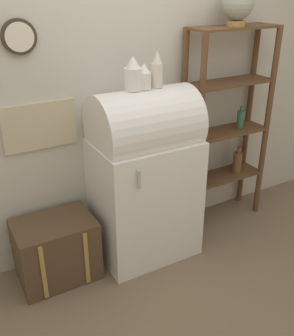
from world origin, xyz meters
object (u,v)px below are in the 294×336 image
(suitcase_trunk, at_px, (56,250))
(globe, at_px, (238,4))
(vase_left, at_px, (133,74))
(vase_center, at_px, (143,77))
(vase_right, at_px, (157,70))
(refrigerator, at_px, (145,175))

(suitcase_trunk, bearing_deg, globe, 2.33)
(vase_left, height_order, vase_center, vase_left)
(globe, height_order, vase_left, globe)
(suitcase_trunk, bearing_deg, vase_center, -2.42)
(globe, xyz_separation_m, vase_left, (-0.94, -0.09, -0.41))
(globe, height_order, vase_right, globe)
(refrigerator, relative_size, vase_right, 5.26)
(suitcase_trunk, bearing_deg, vase_left, -2.10)
(refrigerator, bearing_deg, vase_right, 0.34)
(vase_center, bearing_deg, suitcase_trunk, 177.58)
(vase_right, bearing_deg, vase_center, 177.74)
(suitcase_trunk, xyz_separation_m, globe, (1.60, 0.07, 1.64))
(suitcase_trunk, relative_size, globe, 2.00)
(globe, xyz_separation_m, vase_center, (-0.87, -0.10, -0.44))
(vase_center, height_order, vase_right, vase_right)
(suitcase_trunk, bearing_deg, vase_right, -2.40)
(vase_center, xyz_separation_m, vase_right, (0.11, -0.00, 0.04))
(vase_right, bearing_deg, globe, 7.47)
(suitcase_trunk, height_order, globe, globe)
(refrigerator, height_order, suitcase_trunk, refrigerator)
(refrigerator, xyz_separation_m, globe, (0.86, 0.10, 1.19))
(refrigerator, distance_m, vase_right, 0.80)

